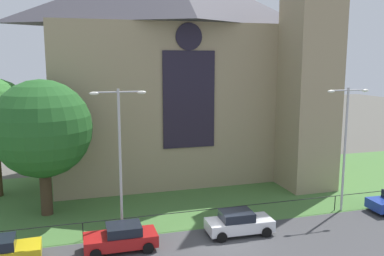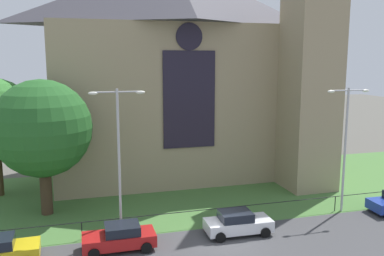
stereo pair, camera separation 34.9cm
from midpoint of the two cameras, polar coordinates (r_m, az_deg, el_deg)
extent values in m
plane|color=#56544C|center=(35.16, -1.61, -8.72)|extent=(160.00, 160.00, 0.00)
cube|color=#424244|center=(24.58, 5.83, -17.08)|extent=(120.00, 8.00, 0.01)
cube|color=#477538|center=(33.33, -0.73, -9.75)|extent=(120.00, 20.00, 0.01)
cube|color=tan|center=(39.83, -3.07, 3.73)|extent=(22.00, 12.00, 14.00)
cube|color=black|center=(33.93, -0.73, 3.93)|extent=(4.40, 0.16, 8.00)
cylinder|color=black|center=(33.82, -0.75, 12.56)|extent=(2.20, 0.15, 2.20)
cube|color=tan|center=(36.08, 15.71, 5.98)|extent=(4.00, 4.00, 18.00)
cylinder|color=black|center=(28.21, 3.58, -11.04)|extent=(35.89, 0.05, 0.05)
cylinder|color=black|center=(26.93, -15.26, -13.66)|extent=(0.07, 0.07, 1.10)
cylinder|color=black|center=(28.40, 3.57, -12.08)|extent=(0.06, 0.07, 1.10)
cylinder|color=black|center=(32.40, 18.90, -9.83)|extent=(0.07, 0.07, 1.10)
cylinder|color=#423021|center=(31.39, -19.89, -8.03)|extent=(0.82, 0.82, 3.68)
sphere|color=#235B23|center=(30.40, -20.35, -0.07)|extent=(6.85, 6.85, 6.85)
cylinder|color=#B2B2B7|center=(25.64, -10.29, -5.00)|extent=(0.16, 0.16, 9.27)
cylinder|color=#B2B2B7|center=(24.86, -12.20, 4.87)|extent=(1.40, 0.10, 0.10)
cylinder|color=#B2B2B7|center=(25.00, -8.99, 4.99)|extent=(1.40, 0.10, 0.10)
ellipsoid|color=white|center=(24.83, -13.82, 4.69)|extent=(0.57, 0.26, 0.20)
ellipsoid|color=white|center=(25.10, -7.40, 4.93)|extent=(0.57, 0.26, 0.20)
cylinder|color=#B2B2B7|center=(31.55, 20.11, -2.91)|extent=(0.16, 0.16, 9.05)
cylinder|color=#B2B2B7|center=(30.55, 19.51, 4.94)|extent=(1.40, 0.10, 0.10)
cylinder|color=#B2B2B7|center=(31.38, 21.60, 4.92)|extent=(1.40, 0.10, 0.10)
ellipsoid|color=white|center=(30.15, 18.42, 4.85)|extent=(0.57, 0.26, 0.20)
ellipsoid|color=white|center=(31.82, 22.59, 4.83)|extent=(0.57, 0.26, 0.20)
cube|color=gold|center=(25.44, -25.42, -15.53)|extent=(4.26, 1.95, 0.70)
cylinder|color=black|center=(26.22, -21.84, -15.22)|extent=(0.65, 0.24, 0.64)
cube|color=#B21919|center=(25.18, -10.28, -15.00)|extent=(4.21, 1.83, 0.70)
cube|color=black|center=(24.94, -9.85, -13.66)|extent=(2.01, 1.62, 0.55)
cylinder|color=black|center=(24.41, -13.63, -16.69)|extent=(0.64, 0.23, 0.64)
cylinder|color=black|center=(26.04, -13.80, -14.96)|extent=(0.64, 0.23, 0.64)
cylinder|color=black|center=(24.65, -6.50, -16.20)|extent=(0.64, 0.23, 0.64)
cylinder|color=black|center=(26.26, -7.16, -14.54)|extent=(0.64, 0.23, 0.64)
cube|color=silver|center=(26.99, 6.20, -13.17)|extent=(4.25, 1.93, 0.70)
cube|color=black|center=(26.69, 5.82, -11.98)|extent=(2.05, 1.66, 0.55)
cylinder|color=black|center=(28.38, 8.38, -12.68)|extent=(0.65, 0.24, 0.64)
cylinder|color=black|center=(26.87, 9.92, -14.04)|extent=(0.65, 0.24, 0.64)
cylinder|color=black|center=(27.44, 2.56, -13.39)|extent=(0.65, 0.24, 0.64)
cylinder|color=black|center=(25.87, 3.77, -14.87)|extent=(0.65, 0.24, 0.64)
cylinder|color=black|center=(33.77, 23.36, -9.73)|extent=(0.65, 0.25, 0.64)
camera|label=1|loc=(0.17, -90.31, -0.05)|focal=38.47mm
camera|label=2|loc=(0.17, 89.69, 0.05)|focal=38.47mm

